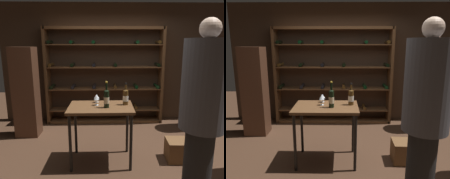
{
  "view_description": "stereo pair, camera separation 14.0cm",
  "coord_description": "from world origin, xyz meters",
  "views": [
    {
      "loc": [
        -0.27,
        -3.18,
        1.82
      ],
      "look_at": [
        -0.18,
        0.15,
        1.1
      ],
      "focal_mm": 33.48,
      "sensor_mm": 36.0,
      "label": 1
    },
    {
      "loc": [
        -0.13,
        -3.18,
        1.82
      ],
      "look_at": [
        -0.18,
        0.15,
        1.1
      ],
      "focal_mm": 33.48,
      "sensor_mm": 36.0,
      "label": 2
    }
  ],
  "objects": [
    {
      "name": "ground_plane",
      "position": [
        0.0,
        0.0,
        0.0
      ],
      "size": [
        9.57,
        9.57,
        0.0
      ],
      "primitive_type": "plane",
      "color": "#472D1E"
    },
    {
      "name": "wine_rack",
      "position": [
        -0.31,
        1.58,
        1.1
      ],
      "size": [
        2.67,
        0.32,
        2.2
      ],
      "color": "brown",
      "rests_on": "ground"
    },
    {
      "name": "tasting_table",
      "position": [
        -0.36,
        -0.15,
        0.79
      ],
      "size": [
        0.97,
        0.65,
        0.91
      ],
      "color": "brown",
      "rests_on": "ground"
    },
    {
      "name": "wine_bottle_black_capsule",
      "position": [
        0.02,
        -0.08,
        1.03
      ],
      "size": [
        0.09,
        0.09,
        0.34
      ],
      "color": "#4C3314",
      "rests_on": "tasting_table"
    },
    {
      "name": "wine_crate",
      "position": [
        0.92,
        -0.16,
        0.17
      ],
      "size": [
        0.49,
        0.36,
        0.33
      ],
      "primitive_type": "cube",
      "rotation": [
        0.0,
        0.0,
        -0.04
      ],
      "color": "brown",
      "rests_on": "ground"
    },
    {
      "name": "person_guest_blue_shirt",
      "position": [
        1.81,
        1.19,
        1.09
      ],
      "size": [
        0.51,
        0.51,
        1.99
      ],
      "rotation": [
        0.0,
        0.0,
        1.34
      ],
      "color": "#2E2E2E",
      "rests_on": "ground"
    },
    {
      "name": "person_bystander_red_print",
      "position": [
        0.78,
        -1.03,
        1.15
      ],
      "size": [
        0.49,
        0.49,
        2.08
      ],
      "rotation": [
        0.0,
        0.0,
        0.43
      ],
      "color": "black",
      "rests_on": "ground"
    },
    {
      "name": "wine_bottle_red_label",
      "position": [
        -0.27,
        -0.22,
        1.05
      ],
      "size": [
        0.08,
        0.08,
        0.39
      ],
      "color": "black",
      "rests_on": "tasting_table"
    },
    {
      "name": "wine_glass_stemmed_left",
      "position": [
        -0.42,
        -0.1,
        1.02
      ],
      "size": [
        0.08,
        0.08,
        0.16
      ],
      "color": "silver",
      "rests_on": "tasting_table"
    },
    {
      "name": "wine_glass_stemmed_right",
      "position": [
        -0.43,
        0.06,
        1.0
      ],
      "size": [
        0.09,
        0.09,
        0.13
      ],
      "color": "silver",
      "rests_on": "tasting_table"
    },
    {
      "name": "display_cabinet",
      "position": [
        -1.86,
        0.88,
        0.89
      ],
      "size": [
        0.44,
        0.36,
        1.77
      ],
      "primitive_type": "cube",
      "color": "#4C2D1E",
      "rests_on": "ground"
    },
    {
      "name": "back_wall",
      "position": [
        0.0,
        1.79,
        1.37
      ],
      "size": [
        5.37,
        0.1,
        2.73
      ],
      "primitive_type": "cube",
      "color": "#3D2B1E",
      "rests_on": "ground"
    }
  ]
}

